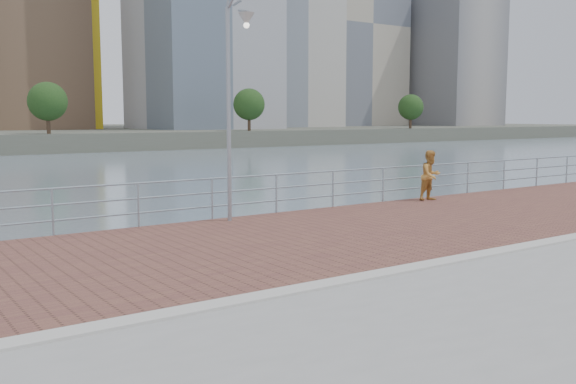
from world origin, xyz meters
TOP-DOWN VIEW (x-y plane):
  - brick_lane at (0.00, 3.60)m, footprint 40.00×6.80m
  - curb at (0.00, 0.00)m, footprint 40.00×0.40m
  - guardrail at (0.00, 7.00)m, footprint 39.06×0.06m
  - street_lamp at (1.28, 6.10)m, footprint 0.40×1.17m
  - bystander at (8.66, 6.33)m, footprint 0.80×0.62m

SIDE VIEW (x-z plane):
  - brick_lane at x=0.00m, z-range 0.00..0.02m
  - curb at x=0.00m, z-range 0.00..0.06m
  - guardrail at x=0.00m, z-range 0.13..1.25m
  - bystander at x=8.66m, z-range 0.02..1.64m
  - street_lamp at x=1.28m, z-range 1.16..6.65m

